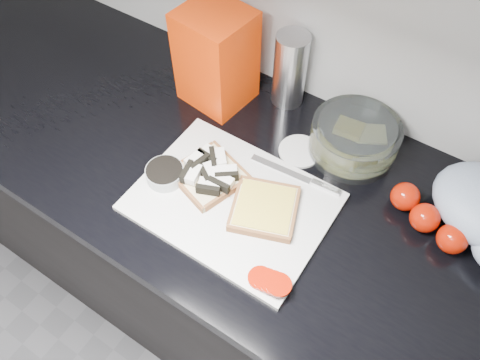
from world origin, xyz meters
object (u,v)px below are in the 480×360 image
(cutting_board, at_px, (232,202))
(steel_canister, at_px, (290,70))
(bread_bag, at_px, (216,58))
(glass_bowl, at_px, (354,139))

(cutting_board, xyz_separation_m, steel_canister, (-0.06, 0.33, 0.09))
(bread_bag, relative_size, steel_canister, 1.26)
(bread_bag, xyz_separation_m, steel_canister, (0.15, 0.08, -0.02))
(bread_bag, distance_m, steel_canister, 0.17)
(cutting_board, bearing_deg, glass_bowl, 61.47)
(steel_canister, bearing_deg, bread_bag, -151.09)
(glass_bowl, xyz_separation_m, steel_canister, (-0.21, 0.06, 0.05))
(bread_bag, height_order, steel_canister, bread_bag)
(cutting_board, relative_size, steel_canister, 2.12)
(cutting_board, xyz_separation_m, glass_bowl, (0.15, 0.27, 0.03))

